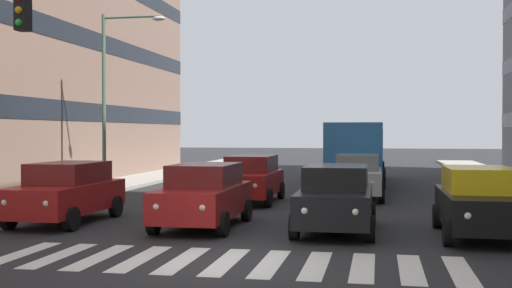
{
  "coord_description": "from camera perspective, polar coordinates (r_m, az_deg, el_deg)",
  "views": [
    {
      "loc": [
        -2.99,
        12.57,
        2.61
      ],
      "look_at": [
        0.38,
        -5.22,
        2.26
      ],
      "focal_mm": 45.51,
      "sensor_mm": 36.0,
      "label": 1
    }
  ],
  "objects": [
    {
      "name": "car_1",
      "position": [
        17.05,
        7.06,
        -4.71
      ],
      "size": [
        2.02,
        4.44,
        1.72
      ],
      "color": "black",
      "rests_on": "ground_plane"
    },
    {
      "name": "car_3",
      "position": [
        19.38,
        -16.3,
        -4.04
      ],
      "size": [
        2.02,
        4.44,
        1.72
      ],
      "color": "maroon",
      "rests_on": "ground_plane"
    },
    {
      "name": "car_row2_0",
      "position": [
        23.9,
        -0.43,
        -3.03
      ],
      "size": [
        2.02,
        4.44,
        1.72
      ],
      "color": "maroon",
      "rests_on": "ground_plane"
    },
    {
      "name": "car_row2_1",
      "position": [
        25.4,
        8.94,
        -2.8
      ],
      "size": [
        2.02,
        4.44,
        1.72
      ],
      "color": "#B2B7BC",
      "rests_on": "ground_plane"
    },
    {
      "name": "car_0",
      "position": [
        16.96,
        19.08,
        -4.79
      ],
      "size": [
        2.02,
        4.44,
        1.72
      ],
      "color": "black",
      "rests_on": "ground_plane"
    },
    {
      "name": "ground_plane",
      "position": [
        13.18,
        -2.65,
        -10.31
      ],
      "size": [
        180.0,
        180.0,
        0.0
      ],
      "primitive_type": "plane",
      "color": "#262628"
    },
    {
      "name": "car_2",
      "position": [
        17.76,
        -4.61,
        -4.47
      ],
      "size": [
        2.02,
        4.44,
        1.72
      ],
      "color": "maroon",
      "rests_on": "ground_plane"
    },
    {
      "name": "street_lamp_right",
      "position": [
        28.19,
        -12.42,
        5.24
      ],
      "size": [
        2.8,
        0.28,
        7.42
      ],
      "color": "#4C6B56",
      "rests_on": "sidewalk_right"
    },
    {
      "name": "bus_behind_traffic",
      "position": [
        32.95,
        8.85,
        -0.22
      ],
      "size": [
        2.78,
        10.5,
        3.0
      ],
      "color": "#286BAD",
      "rests_on": "ground_plane"
    },
    {
      "name": "crosswalk_markings",
      "position": [
        13.18,
        -2.65,
        -10.29
      ],
      "size": [
        9.45,
        2.8,
        0.01
      ],
      "color": "silver",
      "rests_on": "ground_plane"
    }
  ]
}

